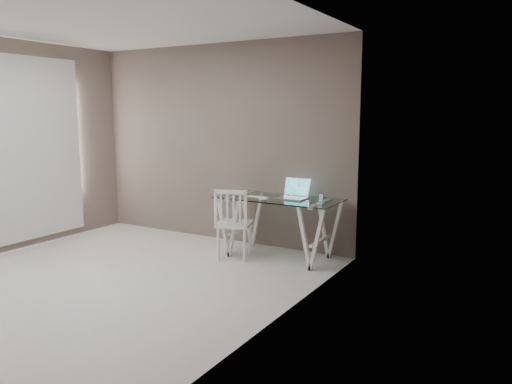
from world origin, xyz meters
TOP-DOWN VIEW (x-y plane):
  - room at (-0.06, 0.02)m, footprint 4.50×4.52m
  - desk at (1.15, 1.84)m, footprint 1.50×0.70m
  - chair at (0.72, 1.47)m, footprint 0.51×0.51m
  - laptop at (1.31, 1.93)m, footprint 0.34×0.31m
  - keyboard at (0.90, 1.74)m, footprint 0.30×0.13m
  - mouse at (1.05, 1.60)m, footprint 0.12×0.07m
  - phone_dock at (1.74, 1.74)m, footprint 0.07×0.07m

SIDE VIEW (x-z plane):
  - desk at x=1.15m, z-range 0.01..0.76m
  - chair at x=0.72m, z-range 0.05..0.93m
  - keyboard at x=0.90m, z-range 0.75..0.75m
  - mouse at x=1.05m, z-range 0.75..0.78m
  - phone_dock at x=1.74m, z-range 0.72..0.84m
  - laptop at x=1.31m, z-range 0.69..0.92m
  - room at x=-0.06m, z-range 0.36..3.07m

